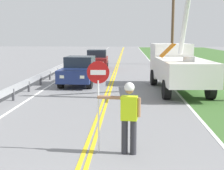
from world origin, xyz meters
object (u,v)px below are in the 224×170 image
(utility_pole_mid, at_px, (173,21))
(utility_bucket_truck, at_px, (178,64))
(oncoming_sedan_second, at_px, (97,60))
(flagger_worker, at_px, (129,113))
(stop_sign_paddle, at_px, (98,86))
(oncoming_sedan_nearest, at_px, (80,71))

(utility_pole_mid, bearing_deg, utility_bucket_truck, -96.71)
(oncoming_sedan_second, xyz_separation_m, utility_pole_mid, (7.20, 5.04, 3.56))
(flagger_worker, bearing_deg, oncoming_sedan_second, 97.79)
(flagger_worker, distance_m, utility_pole_mid, 25.55)
(stop_sign_paddle, bearing_deg, oncoming_sedan_nearest, 101.08)
(utility_bucket_truck, xyz_separation_m, utility_pole_mid, (1.82, 15.42, 2.96))
(stop_sign_paddle, distance_m, oncoming_sedan_second, 19.90)
(utility_bucket_truck, xyz_separation_m, oncoming_sedan_nearest, (-5.58, 1.59, -0.60))
(flagger_worker, bearing_deg, utility_pole_mid, 79.81)
(utility_bucket_truck, bearing_deg, oncoming_sedan_second, 117.41)
(stop_sign_paddle, bearing_deg, flagger_worker, -7.88)
(flagger_worker, distance_m, oncoming_sedan_nearest, 11.47)
(oncoming_sedan_nearest, bearing_deg, stop_sign_paddle, -78.92)
(oncoming_sedan_second, bearing_deg, stop_sign_paddle, -84.35)
(flagger_worker, bearing_deg, utility_bucket_truck, 74.34)
(utility_bucket_truck, relative_size, oncoming_sedan_second, 1.66)
(oncoming_sedan_nearest, height_order, oncoming_sedan_second, same)
(flagger_worker, height_order, oncoming_sedan_nearest, flagger_worker)
(utility_bucket_truck, distance_m, oncoming_sedan_nearest, 5.83)
(oncoming_sedan_second, relative_size, utility_pole_mid, 0.49)
(flagger_worker, height_order, utility_pole_mid, utility_pole_mid)
(flagger_worker, distance_m, utility_bucket_truck, 9.88)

